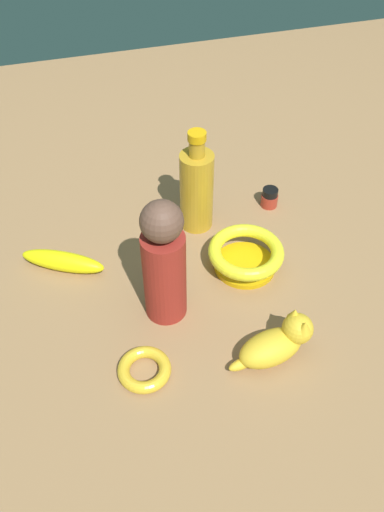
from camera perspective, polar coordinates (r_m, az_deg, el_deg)
The scene contains 8 objects.
ground at distance 1.01m, azimuth 0.00°, elevation -2.37°, with size 2.00×2.00×0.00m, color #936D47.
banana at distance 1.04m, azimuth -13.69°, elevation -0.55°, with size 0.17×0.04×0.04m, color yellow.
bottle_tall at distance 1.06m, azimuth 0.49°, elevation 7.25°, with size 0.07×0.07×0.22m.
bowl at distance 1.01m, azimuth 5.87°, elevation -0.03°, with size 0.14×0.14×0.05m.
nail_polish_jar at distance 1.16m, azimuth 8.32°, elevation 6.22°, with size 0.04×0.04×0.04m.
person_figure_adult at distance 0.87m, azimuth -3.03°, elevation -0.78°, with size 0.09×0.09×0.25m.
bangle at distance 0.88m, azimuth -5.13°, elevation -12.02°, with size 0.09×0.09×0.02m, color gold.
cat_figurine at distance 0.89m, azimuth 9.21°, elevation -9.11°, with size 0.15×0.08×0.08m.
Camera 1 is at (0.19, 0.65, 0.75)m, focal length 37.30 mm.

